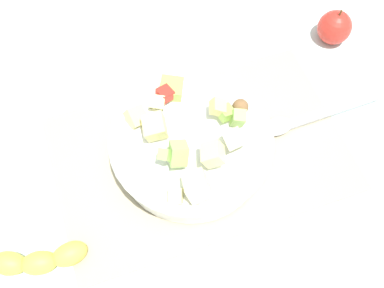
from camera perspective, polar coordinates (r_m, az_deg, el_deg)
The scene contains 6 objects.
ground_plane at distance 0.76m, azimuth 1.06°, elevation -1.26°, with size 2.40×2.40×0.00m, color silver.
placemat at distance 0.76m, azimuth 1.06°, elevation -1.16°, with size 0.50×0.32×0.01m, color tan.
salad_bowl at distance 0.71m, azimuth -0.03°, elevation -0.26°, with size 0.27×0.27×0.11m.
serving_spoon at distance 0.81m, azimuth 14.29°, elevation 3.23°, with size 0.23×0.04×0.01m.
whole_apple at distance 0.92m, azimuth 18.16°, elevation 14.31°, with size 0.07×0.07×0.08m.
banana_whole at distance 0.72m, azimuth -19.37°, elevation -14.14°, with size 0.15×0.07×0.04m.
Camera 1 is at (0.12, 0.31, 0.68)m, focal length 40.75 mm.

